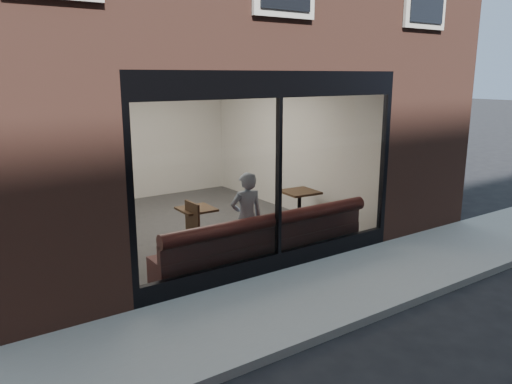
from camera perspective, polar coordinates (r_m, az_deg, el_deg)
ground at (r=6.97m, az=13.04°, el=-13.89°), size 120.00×120.00×0.00m
sidewalk_near at (r=7.59m, az=7.38°, el=-11.22°), size 40.00×2.00×0.01m
kerb_near at (r=6.91m, az=13.38°, el=-13.58°), size 40.00×0.10×0.12m
host_building_pier_right at (r=14.82m, az=0.22°, el=7.27°), size 2.50×12.00×3.20m
host_building_backfill at (r=15.88m, az=-17.48°, el=7.06°), size 5.00×6.00×3.20m
cafe_floor at (r=10.69m, az=-7.10°, el=-3.83°), size 6.00×6.00×0.00m
cafe_ceiling at (r=10.23m, az=-7.62°, el=13.41°), size 6.00×6.00×0.00m
cafe_wall_back at (r=13.05m, az=-13.46°, el=6.10°), size 5.00×0.00×5.00m
cafe_wall_left at (r=9.48m, az=-20.84°, el=3.03°), size 0.00×6.00×6.00m
cafe_wall_right at (r=11.68m, az=3.59°, el=5.64°), size 0.00×6.00×6.00m
storefront_kick at (r=8.28m, az=2.51°, el=-7.92°), size 5.00×0.10×0.30m
storefront_header at (r=7.73m, az=2.73°, el=12.21°), size 5.00×0.10×0.40m
storefront_mullion at (r=7.89m, az=2.61°, el=1.62°), size 0.06×0.10×2.50m
storefront_glass at (r=7.86m, az=2.74°, el=1.58°), size 4.80×0.00×4.80m
banquette at (r=8.56m, az=0.89°, el=-6.66°), size 4.00×0.55×0.45m
person at (r=8.44m, az=-1.09°, el=-2.96°), size 0.63×0.47×1.57m
cafe_table_left at (r=9.21m, az=-6.84°, el=-1.95°), size 0.63×0.63×0.04m
cafe_table_right at (r=10.52m, az=5.01°, el=0.01°), size 0.75×0.75×0.04m
cafe_chair_left at (r=8.98m, az=-8.27°, el=-5.73°), size 0.48×0.48×0.04m
wall_poster at (r=8.98m, az=-19.72°, el=2.34°), size 0.02×0.61×0.81m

